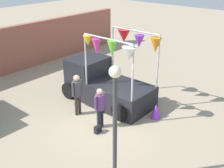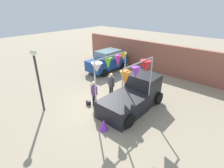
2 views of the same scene
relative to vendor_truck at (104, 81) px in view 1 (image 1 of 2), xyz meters
The scene contains 8 objects.
ground_plane 2.07m from the vendor_truck, 136.48° to the right, with size 60.00×60.00×0.00m, color gray.
vendor_truck is the anchor object (origin of this frame).
person_customer 2.34m from the vendor_truck, 141.64° to the right, with size 0.53×0.34×1.63m.
person_vendor 1.72m from the vendor_truck, behind, with size 0.53×0.34×1.77m.
handbag 2.84m from the vendor_truck, 142.90° to the right, with size 0.28×0.16×0.28m, color black.
street_lamp 5.49m from the vendor_truck, 134.64° to the right, with size 0.32×0.32×3.61m.
brick_boundary_wall 6.56m from the vendor_truck, 101.86° to the left, with size 18.00×0.36×2.60m, color #9E5947.
folded_kite_bundle_violet 2.77m from the vendor_truck, 86.74° to the right, with size 0.44×0.44×0.60m, color purple.
Camera 1 is at (-7.24, -6.56, 5.93)m, focal length 45.00 mm.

